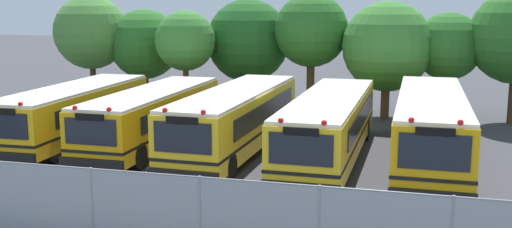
# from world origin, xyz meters

# --- Properties ---
(ground_plane) EXTENTS (160.00, 160.00, 0.00)m
(ground_plane) POSITION_xyz_m (0.00, 0.00, 0.00)
(ground_plane) COLOR #38383D
(school_bus_0) EXTENTS (2.78, 10.12, 2.53)m
(school_bus_0) POSITION_xyz_m (-7.40, 0.02, 1.34)
(school_bus_0) COLOR yellow
(school_bus_0) RESTS_ON ground_plane
(school_bus_1) EXTENTS (2.44, 10.26, 2.51)m
(school_bus_1) POSITION_xyz_m (-3.73, 0.06, 1.32)
(school_bus_1) COLOR #EAA80C
(school_bus_1) RESTS_ON ground_plane
(school_bus_2) EXTENTS (2.70, 11.09, 2.67)m
(school_bus_2) POSITION_xyz_m (-0.04, -0.09, 1.41)
(school_bus_2) COLOR yellow
(school_bus_2) RESTS_ON ground_plane
(school_bus_3) EXTENTS (2.54, 11.47, 2.60)m
(school_bus_3) POSITION_xyz_m (3.75, -0.24, 1.37)
(school_bus_3) COLOR yellow
(school_bus_3) RESTS_ON ground_plane
(school_bus_4) EXTENTS (2.53, 11.70, 2.76)m
(school_bus_4) POSITION_xyz_m (7.48, 0.09, 1.45)
(school_bus_4) COLOR #EAA80C
(school_bus_4) RESTS_ON ground_plane
(tree_0) EXTENTS (4.28, 4.28, 6.45)m
(tree_0) POSITION_xyz_m (-11.66, 8.78, 4.30)
(tree_0) COLOR #4C3823
(tree_0) RESTS_ON ground_plane
(tree_1) EXTENTS (4.07, 4.07, 5.66)m
(tree_1) POSITION_xyz_m (-8.40, 9.45, 3.68)
(tree_1) COLOR #4C3823
(tree_1) RESTS_ON ground_plane
(tree_2) EXTENTS (3.26, 3.26, 5.62)m
(tree_2) POSITION_xyz_m (-5.13, 7.63, 3.99)
(tree_2) COLOR #4C3823
(tree_2) RESTS_ON ground_plane
(tree_3) EXTENTS (4.73, 4.73, 6.24)m
(tree_3) POSITION_xyz_m (-2.64, 10.52, 3.81)
(tree_3) COLOR #4C3823
(tree_3) RESTS_ON ground_plane
(tree_4) EXTENTS (3.99, 3.99, 6.54)m
(tree_4) POSITION_xyz_m (1.23, 9.52, 4.59)
(tree_4) COLOR #4C3823
(tree_4) RESTS_ON ground_plane
(tree_5) EXTENTS (4.64, 4.64, 6.10)m
(tree_5) POSITION_xyz_m (5.22, 8.91, 3.79)
(tree_5) COLOR #4C3823
(tree_5) RESTS_ON ground_plane
(tree_6) EXTENTS (3.46, 3.46, 5.54)m
(tree_6) POSITION_xyz_m (8.42, 9.33, 3.77)
(tree_6) COLOR #4C3823
(tree_6) RESTS_ON ground_plane
(chainlink_fence) EXTENTS (20.26, 0.07, 1.90)m
(chainlink_fence) POSITION_xyz_m (0.54, -9.81, 0.98)
(chainlink_fence) COLOR #9EA0A3
(chainlink_fence) RESTS_ON ground_plane
(traffic_cone) EXTENTS (0.42, 0.42, 0.55)m
(traffic_cone) POSITION_xyz_m (-0.52, -8.30, 0.28)
(traffic_cone) COLOR #EA5914
(traffic_cone) RESTS_ON ground_plane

